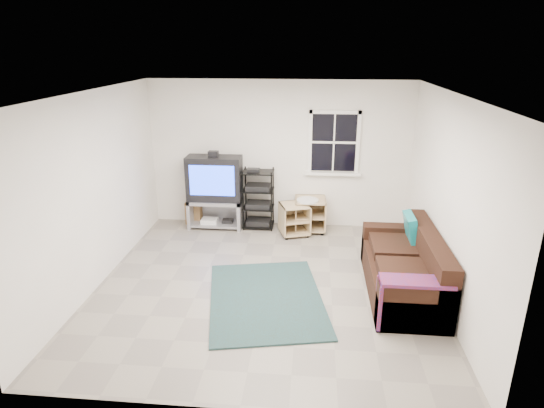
# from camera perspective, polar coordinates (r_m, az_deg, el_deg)

# --- Properties ---
(room) EXTENTS (4.60, 4.62, 4.60)m
(room) POSITION_cam_1_polar(r_m,az_deg,el_deg) (8.00, 7.75, 7.15)
(room) COLOR gray
(room) RESTS_ON ground
(tv_unit) EXTENTS (0.96, 0.48, 1.41)m
(tv_unit) POSITION_cam_1_polar(r_m,az_deg,el_deg) (8.13, -7.19, 2.25)
(tv_unit) COLOR gray
(tv_unit) RESTS_ON ground
(av_rack) EXTENTS (0.54, 0.40, 1.09)m
(av_rack) POSITION_cam_1_polar(r_m,az_deg,el_deg) (8.14, -1.73, 0.19)
(av_rack) COLOR black
(av_rack) RESTS_ON ground
(side_table_left) EXTENTS (0.59, 0.59, 0.56)m
(side_table_left) POSITION_cam_1_polar(r_m,az_deg,el_deg) (7.92, 2.76, -1.73)
(side_table_left) COLOR tan
(side_table_left) RESTS_ON ground
(side_table_right) EXTENTS (0.56, 0.58, 0.62)m
(side_table_right) POSITION_cam_1_polar(r_m,az_deg,el_deg) (8.09, 4.77, -0.97)
(side_table_right) COLOR tan
(side_table_right) RESTS_ON ground
(sofa) EXTENTS (0.88, 1.99, 0.91)m
(sofa) POSITION_cam_1_polar(r_m,az_deg,el_deg) (6.34, 16.43, -7.96)
(sofa) COLOR black
(sofa) RESTS_ON ground
(shag_rug) EXTENTS (1.80, 2.22, 0.02)m
(shag_rug) POSITION_cam_1_polar(r_m,az_deg,el_deg) (6.07, -0.75, -11.77)
(shag_rug) COLOR black
(shag_rug) RESTS_ON ground
(paper_bag) EXTENTS (0.29, 0.19, 0.41)m
(paper_bag) POSITION_cam_1_polar(r_m,az_deg,el_deg) (8.53, -9.78, -1.10)
(paper_bag) COLOR olive
(paper_bag) RESTS_ON ground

